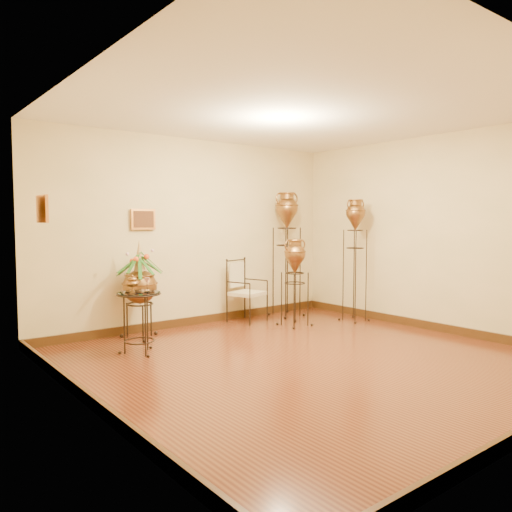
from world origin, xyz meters
TOP-DOWN VIEW (x-y plane):
  - ground at (0.00, 0.00)m, footprint 5.00×5.00m
  - room_shell at (-0.01, 0.01)m, footprint 5.02×5.02m
  - amphora_tall at (2.12, 1.17)m, footprint 0.45×0.45m
  - amphora_mid at (1.56, 2.15)m, footprint 0.59×0.59m
  - amphora_short at (1.13, 1.48)m, footprint 0.53×0.53m
  - planter_urn at (-1.06, 2.15)m, footprint 0.85×0.85m
  - armchair at (0.74, 2.15)m, footprint 0.67×0.65m
  - side_table at (-1.41, 1.44)m, footprint 0.58×0.58m

SIDE VIEW (x-z plane):
  - ground at x=0.00m, z-range 0.00..0.00m
  - side_table at x=-1.41m, z-range -0.08..0.85m
  - armchair at x=0.74m, z-range 0.00..0.98m
  - amphora_short at x=1.13m, z-range 0.00..1.33m
  - planter_urn at x=-1.06m, z-range 0.08..1.43m
  - amphora_tall at x=2.12m, z-range 0.02..1.96m
  - amphora_mid at x=1.56m, z-range 0.01..2.08m
  - room_shell at x=-0.01m, z-range 0.33..3.14m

